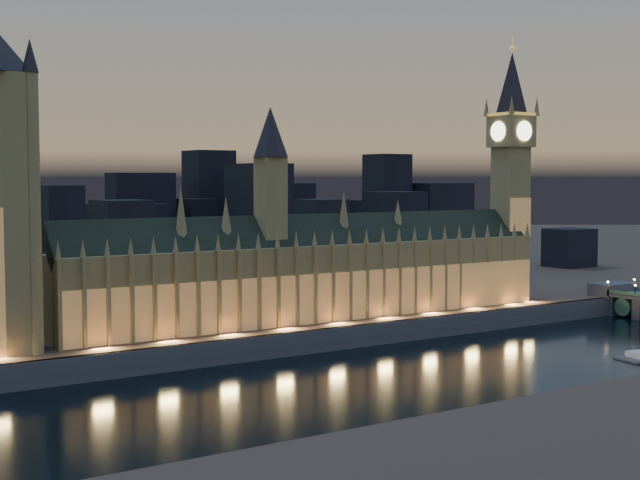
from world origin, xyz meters
TOP-DOWN VIEW (x-y plane):
  - ground_plane at (0.00, 0.00)m, footprint 2000.00×2000.00m
  - embankment_wall at (0.00, 41.00)m, footprint 2000.00×2.50m
  - palace_of_westminster at (7.44, 61.74)m, footprint 202.00×22.29m
  - elizabeth_tower at (108.00, 61.93)m, footprint 18.00×18.00m
  - city_backdrop at (36.20, 249.12)m, footprint 497.81×215.63m

SIDE VIEW (x-z plane):
  - ground_plane at x=0.00m, z-range 0.00..0.00m
  - embankment_wall at x=0.00m, z-range 0.00..8.00m
  - palace_of_westminster at x=7.44m, z-range -12.63..65.37m
  - city_backdrop at x=36.20m, z-range -9.13..71.77m
  - elizabeth_tower at x=108.00m, z-range 14.56..127.39m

